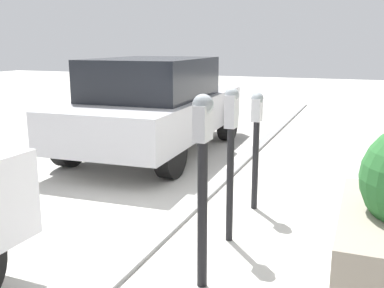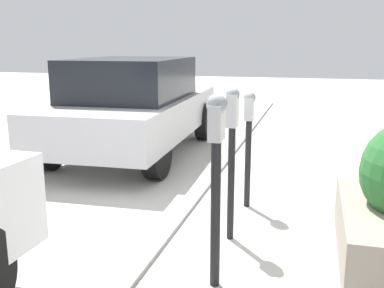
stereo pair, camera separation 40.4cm
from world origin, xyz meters
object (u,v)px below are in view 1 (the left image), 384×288
Objects in this scene: parking_meter_nearest at (203,161)px; parked_car_middle at (156,104)px; parking_meter_second at (231,141)px; parking_meter_middle at (256,132)px.

parked_car_middle is at bearing 30.31° from parking_meter_nearest.
parked_car_middle is (3.65, 2.13, -0.16)m from parking_meter_nearest.
parking_meter_second is 0.33× the size of parked_car_middle.
parking_meter_nearest is 0.83m from parking_meter_second.
parked_car_middle reaches higher than parking_meter_middle.
parking_meter_middle is (1.70, 0.02, -0.11)m from parking_meter_nearest.
parking_meter_second is at bearing 178.65° from parking_meter_middle.
parking_meter_second is 0.88m from parking_meter_middle.
parking_meter_second reaches higher than parking_meter_middle.
parking_meter_nearest is at bearing -151.89° from parked_car_middle.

